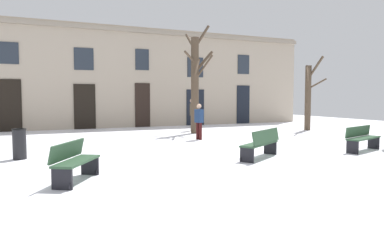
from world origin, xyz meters
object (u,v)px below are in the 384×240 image
at_px(tree_right_of_center, 309,95).
at_px(litter_bin, 19,144).
at_px(person_crossing_plaza, 192,113).
at_px(tree_foreground, 195,81).
at_px(bench_near_center_tree, 75,161).
at_px(bench_far_corner, 261,143).
at_px(person_by_shop_door, 199,120).
at_px(bench_facing_shops, 362,138).

height_order(tree_right_of_center, litter_bin, tree_right_of_center).
relative_size(litter_bin, person_crossing_plaza, 0.52).
height_order(tree_foreground, bench_near_center_tree, tree_foreground).
xyz_separation_m(tree_foreground, litter_bin, (-7.92, -4.83, -2.19)).
distance_m(bench_far_corner, person_by_shop_door, 5.00).
height_order(tree_right_of_center, tree_foreground, tree_foreground).
height_order(person_crossing_plaza, person_by_shop_door, person_crossing_plaza).
distance_m(tree_foreground, bench_near_center_tree, 10.97).
distance_m(person_crossing_plaza, person_by_shop_door, 4.00).
height_order(bench_near_center_tree, person_by_shop_door, person_by_shop_door).
relative_size(litter_bin, bench_far_corner, 0.49).
distance_m(tree_right_of_center, litter_bin, 14.86).
relative_size(tree_right_of_center, person_crossing_plaza, 2.30).
bearing_deg(tree_right_of_center, person_crossing_plaza, 159.59).
relative_size(tree_right_of_center, bench_far_corner, 2.20).
bearing_deg(litter_bin, tree_right_of_center, 14.66).
bearing_deg(bench_facing_shops, person_by_shop_door, 108.23).
xyz_separation_m(bench_facing_shops, bench_near_center_tree, (-9.47, -0.65, -0.01)).
bearing_deg(bench_near_center_tree, bench_facing_shops, -55.76).
relative_size(bench_facing_shops, person_crossing_plaza, 1.06).
distance_m(tree_right_of_center, person_crossing_plaza, 6.54).
bearing_deg(litter_bin, tree_foreground, 31.39).
relative_size(bench_facing_shops, bench_near_center_tree, 1.20).
distance_m(bench_facing_shops, bench_near_center_tree, 9.49).
bearing_deg(tree_foreground, litter_bin, -148.61).
relative_size(litter_bin, bench_near_center_tree, 0.59).
relative_size(tree_right_of_center, bench_facing_shops, 2.17).
bearing_deg(bench_facing_shops, person_crossing_plaza, 87.43).
relative_size(tree_foreground, litter_bin, 5.99).
bearing_deg(bench_facing_shops, bench_far_corner, 159.46).
xyz_separation_m(tree_right_of_center, bench_near_center_tree, (-13.07, -7.33, -1.52)).
bearing_deg(bench_far_corner, person_crossing_plaza, -132.35).
xyz_separation_m(tree_foreground, bench_facing_shops, (2.78, -7.77, -2.19)).
bearing_deg(tree_right_of_center, litter_bin, -165.34).
bearing_deg(bench_far_corner, tree_foreground, -131.48).
relative_size(tree_foreground, bench_near_center_tree, 3.51).
bearing_deg(person_crossing_plaza, tree_foreground, -167.07).
distance_m(litter_bin, bench_near_center_tree, 3.79).
height_order(tree_right_of_center, person_by_shop_door, tree_right_of_center).
height_order(tree_right_of_center, bench_far_corner, tree_right_of_center).
relative_size(person_crossing_plaza, person_by_shop_door, 1.13).
bearing_deg(tree_foreground, bench_near_center_tree, -128.45).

